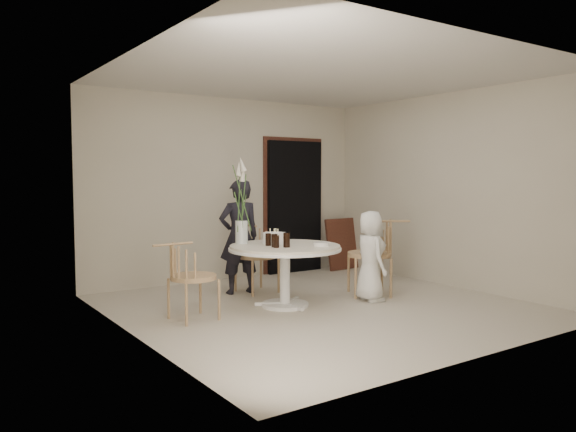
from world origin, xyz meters
TOP-DOWN VIEW (x-y plane):
  - ground at (0.00, 0.00)m, footprint 4.50×4.50m
  - room_shell at (0.00, 0.00)m, footprint 4.50×4.50m
  - doorway at (1.15, 2.19)m, footprint 1.00×0.10m
  - door_trim at (1.15, 2.23)m, footprint 1.12×0.03m
  - table at (-0.35, 0.25)m, footprint 1.33×1.33m
  - picture_frame at (1.95, 1.95)m, footprint 0.65×0.23m
  - chair_far at (-0.20, 1.27)m, footprint 0.52×0.56m
  - chair_right at (1.03, 0.10)m, footprint 0.73×0.72m
  - chair_left at (-1.63, 0.28)m, footprint 0.54×0.50m
  - girl at (-0.42, 1.21)m, footprint 0.60×0.44m
  - boy at (0.69, -0.10)m, footprint 0.49×0.62m
  - birthday_cake at (-0.38, 0.43)m, footprint 0.28×0.28m
  - cola_tumbler_a at (-0.45, 0.07)m, footprint 0.10×0.10m
  - cola_tumbler_b at (-0.57, 0.10)m, footprint 0.07×0.07m
  - cola_tumbler_c at (-0.55, 0.17)m, footprint 0.09×0.09m
  - cola_tumbler_d at (-0.54, 0.32)m, footprint 0.08×0.08m
  - plate_stack at (-0.05, -0.07)m, footprint 0.20×0.20m
  - flower_vase at (-0.70, 0.66)m, footprint 0.15×0.15m

SIDE VIEW (x-z plane):
  - ground at x=0.00m, z-range 0.00..0.00m
  - picture_frame at x=1.95m, z-range 0.00..0.84m
  - chair_left at x=-1.63m, z-range 0.13..0.98m
  - boy at x=0.69m, z-range 0.00..1.12m
  - chair_far at x=-0.20m, z-range 0.13..1.03m
  - table at x=-0.35m, z-range 0.25..0.98m
  - chair_right at x=1.03m, z-range 0.14..1.13m
  - girl at x=-0.42m, z-range 0.00..1.50m
  - plate_stack at x=-0.05m, z-range 0.73..0.78m
  - birthday_cake at x=-0.38m, z-range 0.71..0.89m
  - cola_tumbler_b at x=-0.57m, z-range 0.73..0.87m
  - cola_tumbler_d at x=-0.54m, z-range 0.73..0.87m
  - cola_tumbler_c at x=-0.55m, z-range 0.73..0.88m
  - cola_tumbler_a at x=-0.45m, z-range 0.73..0.90m
  - doorway at x=1.15m, z-range 0.00..2.10m
  - flower_vase at x=-0.70m, z-range 0.58..1.62m
  - door_trim at x=1.15m, z-range 0.00..2.22m
  - room_shell at x=0.00m, z-range -0.63..3.87m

